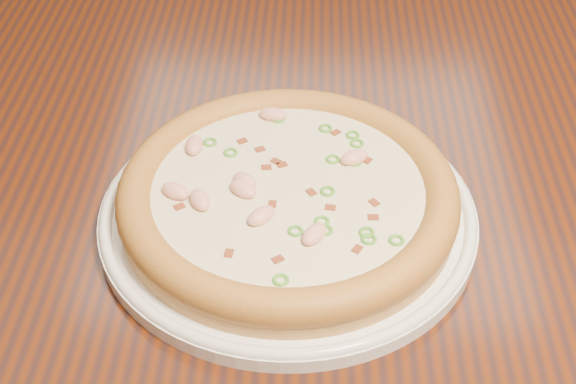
{
  "coord_description": "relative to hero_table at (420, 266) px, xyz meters",
  "views": [
    {
      "loc": [
        0.01,
        -0.65,
        1.18
      ],
      "look_at": [
        -0.01,
        -0.18,
        0.78
      ],
      "focal_mm": 50.0,
      "sensor_mm": 36.0,
      "label": 1
    }
  ],
  "objects": [
    {
      "name": "hero_table",
      "position": [
        0.0,
        0.0,
        0.0
      ],
      "size": [
        1.2,
        0.8,
        0.75
      ],
      "color": "black",
      "rests_on": "ground"
    },
    {
      "name": "plate",
      "position": [
        -0.12,
        -0.05,
        0.11
      ],
      "size": [
        0.3,
        0.3,
        0.02
      ],
      "color": "white",
      "rests_on": "hero_table"
    },
    {
      "name": "pizza",
      "position": [
        -0.12,
        -0.05,
        0.13
      ],
      "size": [
        0.26,
        0.26,
        0.03
      ],
      "color": "tan",
      "rests_on": "plate"
    }
  ]
}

